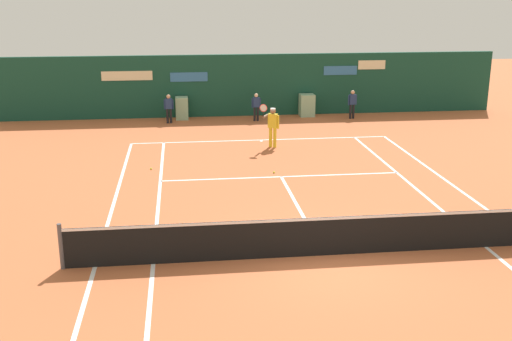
# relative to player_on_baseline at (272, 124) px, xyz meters

# --- Properties ---
(ground_plane) EXTENTS (80.00, 80.00, 0.01)m
(ground_plane) POSITION_rel_player_on_baseline_xyz_m (-0.29, -9.86, -0.95)
(ground_plane) COLOR #BC6038
(tennis_net) EXTENTS (12.10, 0.10, 1.07)m
(tennis_net) POSITION_rel_player_on_baseline_xyz_m (-0.29, -10.43, -0.44)
(tennis_net) COLOR #4C4C51
(tennis_net) RESTS_ON ground_plane
(sponsor_back_wall) EXTENTS (25.00, 1.02, 3.00)m
(sponsor_back_wall) POSITION_rel_player_on_baseline_xyz_m (-0.29, 6.54, 0.50)
(sponsor_back_wall) COLOR #144233
(sponsor_back_wall) RESTS_ON ground_plane
(player_on_baseline) EXTENTS (0.81, 0.63, 1.81)m
(player_on_baseline) POSITION_rel_player_on_baseline_xyz_m (0.00, 0.00, 0.00)
(player_on_baseline) COLOR yellow
(player_on_baseline) RESTS_ON ground_plane
(ball_kid_right_post) EXTENTS (0.45, 0.19, 1.35)m
(ball_kid_right_post) POSITION_rel_player_on_baseline_xyz_m (-4.11, 5.15, -0.18)
(ball_kid_right_post) COLOR black
(ball_kid_right_post) RESTS_ON ground_plane
(ball_kid_left_post) EXTENTS (0.44, 0.19, 1.32)m
(ball_kid_left_post) POSITION_rel_player_on_baseline_xyz_m (-0.01, 5.15, -0.19)
(ball_kid_left_post) COLOR black
(ball_kid_left_post) RESTS_ON ground_plane
(ball_kid_centre_post) EXTENTS (0.45, 0.22, 1.37)m
(ball_kid_centre_post) POSITION_rel_player_on_baseline_xyz_m (4.65, 5.15, -0.16)
(ball_kid_centre_post) COLOR black
(ball_kid_centre_post) RESTS_ON ground_plane
(tennis_ball_mid_court) EXTENTS (0.07, 0.07, 0.07)m
(tennis_ball_mid_court) POSITION_rel_player_on_baseline_xyz_m (-4.65, -2.63, -0.92)
(tennis_ball_mid_court) COLOR #CCE033
(tennis_ball_mid_court) RESTS_ON ground_plane
(tennis_ball_by_sideline) EXTENTS (0.07, 0.07, 0.07)m
(tennis_ball_by_sideline) POSITION_rel_player_on_baseline_xyz_m (-0.47, -3.58, -0.92)
(tennis_ball_by_sideline) COLOR #CCE033
(tennis_ball_by_sideline) RESTS_ON ground_plane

